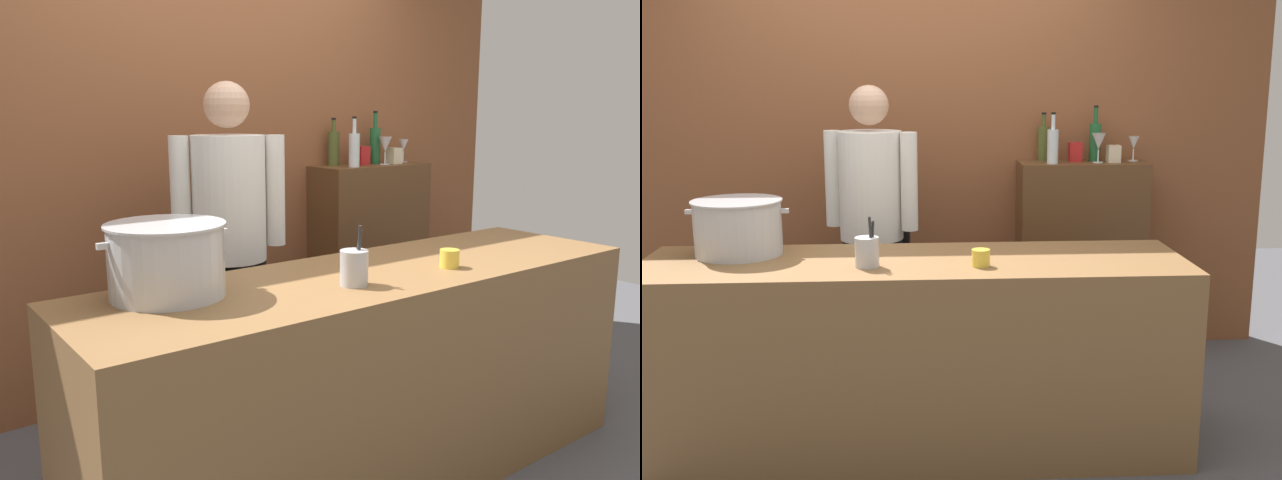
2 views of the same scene
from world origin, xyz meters
TOP-DOWN VIEW (x-y plane):
  - ground_plane at (0.00, 0.00)m, footprint 8.00×8.00m
  - brick_back_panel at (0.00, 1.40)m, footprint 4.40×0.10m
  - prep_counter at (0.00, 0.00)m, footprint 2.44×0.70m
  - bar_cabinet at (1.01, 1.19)m, footprint 0.76×0.32m
  - chef at (-0.23, 0.76)m, footprint 0.50×0.40m
  - stockpot_large at (-0.81, 0.16)m, footprint 0.47×0.41m
  - utensil_crock at (-0.20, -0.12)m, footprint 0.10×0.10m
  - butter_jar at (0.28, -0.14)m, footprint 0.08×0.08m
  - wine_bottle_green at (1.10, 1.24)m, footprint 0.07×0.07m
  - wine_bottle_clear at (0.82, 1.11)m, footprint 0.07×0.07m
  - wine_bottle_olive at (0.79, 1.28)m, footprint 0.07×0.07m
  - wine_glass_short at (1.09, 1.15)m, footprint 0.08×0.08m
  - wine_glass_tall at (1.33, 1.23)m, footprint 0.07×0.07m
  - spice_tin_red at (0.97, 1.22)m, footprint 0.07×0.07m
  - spice_tin_cream at (1.19, 1.16)m, footprint 0.07×0.07m

SIDE VIEW (x-z plane):
  - ground_plane at x=0.00m, z-range 0.00..0.00m
  - prep_counter at x=0.00m, z-range 0.00..0.90m
  - bar_cabinet at x=1.01m, z-range 0.00..1.20m
  - butter_jar at x=0.28m, z-range 0.90..0.97m
  - chef at x=-0.23m, z-range 0.13..1.79m
  - utensil_crock at x=-0.20m, z-range 0.86..1.08m
  - stockpot_large at x=-0.81m, z-range 0.90..1.15m
  - spice_tin_cream at x=1.19m, z-range 1.20..1.30m
  - spice_tin_red at x=0.97m, z-range 1.20..1.31m
  - wine_glass_tall at x=1.33m, z-range 1.23..1.38m
  - wine_bottle_clear at x=0.82m, z-range 1.16..1.46m
  - wine_bottle_olive at x=0.79m, z-range 1.17..1.46m
  - wine_glass_short at x=1.09m, z-range 1.24..1.41m
  - wine_bottle_green at x=1.10m, z-range 1.16..1.49m
  - brick_back_panel at x=0.00m, z-range 0.00..3.00m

